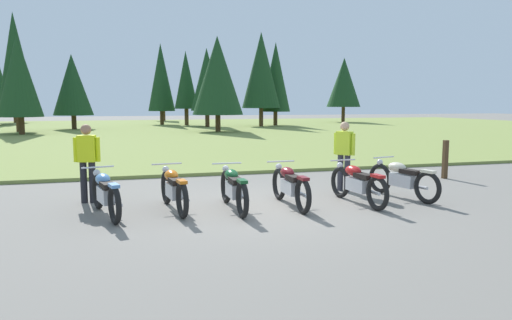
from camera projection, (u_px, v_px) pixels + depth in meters
name	position (u px, v px, depth m)	size (l,w,h in m)	color
ground_plane	(264.00, 207.00, 9.65)	(140.00, 140.00, 0.00)	slate
grass_moorland	(160.00, 131.00, 34.85)	(80.00, 44.00, 0.10)	olive
forest_treeline	(118.00, 77.00, 38.77)	(44.49, 24.28, 8.33)	#47331E
motorcycle_sky_blue	(105.00, 193.00, 8.84)	(0.76, 2.06, 0.88)	black
motorcycle_orange	(174.00, 189.00, 9.30)	(0.62, 2.10, 0.88)	black
motorcycle_british_green	(233.00, 188.00, 9.37)	(0.62, 2.10, 0.88)	black
motorcycle_maroon	(290.00, 185.00, 9.70)	(0.62, 2.10, 0.88)	black
motorcycle_red	(357.00, 183.00, 9.94)	(0.62, 2.10, 0.88)	black
motorcycle_cream	(402.00, 179.00, 10.52)	(0.74, 2.07, 0.88)	black
rider_with_back_turned	(87.00, 159.00, 9.97)	(0.54, 0.28, 1.67)	black
rider_in_hivis_vest	(344.00, 152.00, 11.33)	(0.39, 0.45, 1.67)	#2D2D38
trail_marker_post	(445.00, 159.00, 13.25)	(0.12, 0.12, 1.08)	#47331E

